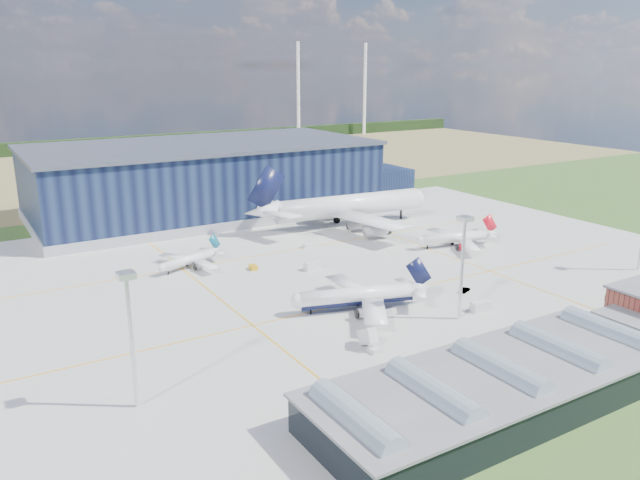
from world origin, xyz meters
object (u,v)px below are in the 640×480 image
Objects in this scene: light_mast_center at (463,251)px; airliner_regional at (188,255)px; light_mast_west at (130,318)px; gse_tug_a at (469,348)px; gse_van_c at (481,306)px; airstair at (367,341)px; hangar at (211,181)px; gse_tug_c at (253,267)px; car_b at (465,290)px; gse_van_a at (313,266)px; airliner_red at (454,232)px; airliner_widebody at (349,194)px; airliner_navy at (357,287)px; gse_cart_b at (308,246)px.

light_mast_center reaches higher than airliner_regional.
airliner_regional is at bearing 63.70° from light_mast_west.
light_mast_west is 5.88× the size of gse_tug_a.
airstair is (-32.81, -2.22, 0.39)m from gse_van_c.
hangar is 6.43× the size of airliner_regional.
car_b is at bearing -42.28° from gse_tug_c.
light_mast_west is at bearing 136.07° from gse_tug_a.
airliner_red is at bearing -95.56° from gse_van_a.
gse_van_a is 48.07m from gse_van_c.
car_b is at bearing -94.30° from airliner_widebody.
airliner_regional is 34.09m from gse_van_a.
airliner_widebody is at bearing -105.84° from airliner_navy.
car_b is at bearing -19.51° from gse_van_c.
airstair is (-63.22, -43.83, -3.07)m from airliner_red.
gse_cart_b is at bearing 42.96° from light_mast_west.
gse_van_a is at bearing 28.82° from gse_van_c.
airliner_widebody is 82.26m from gse_van_c.
airliner_widebody is 23.96× the size of gse_cart_b.
airstair is 1.30× the size of car_b.
gse_tug_a is at bearing -104.77° from airliner_widebody.
gse_tug_c is at bearing 2.77° from airliner_red.
airliner_navy is 7.31× the size of airstair.
gse_tug_c is (-23.73, 54.09, -14.80)m from light_mast_center.
airliner_regional reaches higher than airstair.
airliner_navy is 8.65× the size of gse_tug_a.
gse_van_a is (-9.75, 45.77, -14.35)m from light_mast_center.
airliner_navy reaches higher than gse_tug_c.
hangar is at bearing -78.12° from airliner_navy.
gse_van_c is at bearing -166.57° from gse_cart_b.
gse_van_a reaches higher than gse_cart_b.
light_mast_center is 0.82× the size of airliner_red.
airliner_widebody is (25.00, 80.61, -4.36)m from light_mast_center.
gse_tug_c is at bearing 38.24° from gse_van_c.
airstair is at bearing 79.22° from airliner_regional.
hangar is 51.16× the size of gse_cart_b.
gse_van_c is (7.94, -63.81, 0.48)m from gse_cart_b.
gse_tug_a is at bearing -126.89° from light_mast_center.
gse_tug_c is at bearing 49.45° from light_mast_west.
gse_van_a is at bearing 124.92° from airliner_regional.
light_mast_west is at bearing 180.00° from light_mast_center.
airstair is (-15.66, -47.12, 0.40)m from gse_van_a.
car_b is at bearing 15.40° from gse_tug_a.
gse_tug_a is at bearing 178.47° from gse_van_a.
hangar is 50.12× the size of gse_tug_c.
light_mast_center is (70.00, 0.00, 0.00)m from light_mast_west.
airliner_red is at bearing -61.11° from car_b.
car_b is at bearing 112.33° from airliner_regional.
light_mast_center reaches higher than airliner_widebody.
airstair is at bearing 165.70° from gse_cart_b.
light_mast_west is 4.65× the size of gse_van_a.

